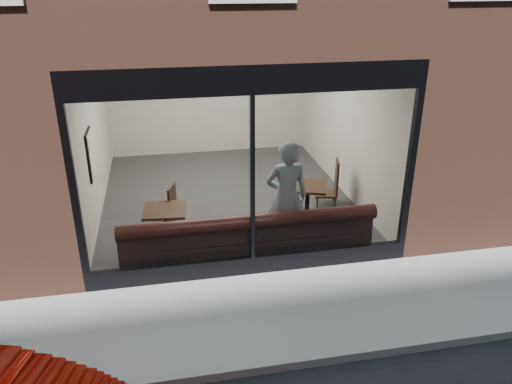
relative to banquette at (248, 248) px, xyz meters
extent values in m
plane|color=black|center=(0.00, -2.45, -0.23)|extent=(120.00, 120.00, 0.00)
cube|color=gray|center=(0.00, -1.45, -0.22)|extent=(40.00, 2.00, 0.01)
cube|color=gray|center=(0.00, -2.50, -0.17)|extent=(40.00, 0.10, 0.12)
cube|color=brown|center=(-3.75, 5.55, 1.38)|extent=(2.50, 12.00, 3.20)
cube|color=brown|center=(3.75, 5.55, 1.38)|extent=(2.50, 12.00, 3.20)
cube|color=brown|center=(0.00, 8.55, 1.38)|extent=(5.00, 6.00, 3.20)
plane|color=#2D2D30|center=(0.00, 2.55, -0.21)|extent=(6.00, 6.00, 0.00)
plane|color=white|center=(0.00, 2.55, 2.97)|extent=(6.00, 6.00, 0.00)
plane|color=beige|center=(0.00, 5.54, 1.37)|extent=(5.00, 0.00, 5.00)
plane|color=beige|center=(-2.49, 2.55, 1.37)|extent=(0.00, 6.00, 6.00)
plane|color=beige|center=(2.49, 2.55, 1.37)|extent=(0.00, 6.00, 6.00)
cube|color=black|center=(0.00, -0.40, -0.08)|extent=(5.00, 0.10, 0.30)
cube|color=black|center=(0.00, -0.40, 2.77)|extent=(5.00, 0.10, 0.40)
cube|color=black|center=(0.00, -0.40, 1.32)|extent=(0.06, 0.10, 2.50)
plane|color=white|center=(0.00, -0.43, 1.33)|extent=(4.80, 0.00, 4.80)
cube|color=#371414|center=(0.00, 0.00, 0.00)|extent=(4.00, 0.55, 0.45)
imported|color=#8EABC1|center=(0.68, 0.22, 0.74)|extent=(0.72, 0.48, 1.92)
cube|color=#301F12|center=(-1.28, 0.59, 0.52)|extent=(0.74, 0.74, 0.04)
cube|color=#301F12|center=(1.31, 1.11, 0.52)|extent=(0.86, 0.86, 0.04)
cube|color=#301F12|center=(-1.32, 1.16, 0.01)|extent=(0.53, 0.53, 0.04)
cube|color=#301F12|center=(1.93, 1.81, 0.01)|extent=(0.48, 0.48, 0.04)
cube|color=white|center=(-2.45, 1.67, 1.19)|extent=(0.02, 0.60, 0.80)
camera|label=1|loc=(-1.23, -6.91, 4.04)|focal=35.00mm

